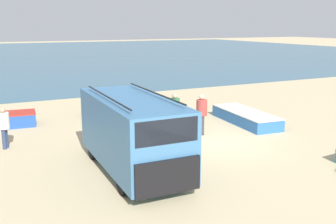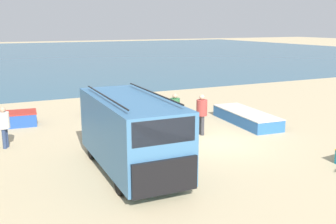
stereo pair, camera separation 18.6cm
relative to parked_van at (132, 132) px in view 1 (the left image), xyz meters
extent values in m
plane|color=tan|center=(4.06, 1.45, -1.30)|extent=(200.00, 200.00, 0.00)
cube|color=#33607A|center=(4.06, 53.45, -1.30)|extent=(120.00, 80.00, 0.01)
cube|color=teal|center=(0.00, 0.03, 0.02)|extent=(2.11, 5.30, 2.07)
cube|color=black|center=(-0.06, -2.65, -0.55)|extent=(1.84, 0.14, 0.93)
cube|color=#1E232D|center=(-0.06, -2.57, 0.64)|extent=(1.76, 0.10, 0.66)
cylinder|color=black|center=(0.83, -1.62, -0.98)|extent=(0.23, 0.65, 0.65)
cylinder|color=black|center=(-0.90, -1.58, -0.98)|extent=(0.23, 0.65, 0.65)
cylinder|color=black|center=(0.90, 1.64, -0.98)|extent=(0.23, 0.65, 0.65)
cylinder|color=black|center=(-0.83, 1.68, -0.98)|extent=(0.23, 0.65, 0.65)
cylinder|color=black|center=(0.78, 0.01, 1.18)|extent=(0.14, 4.31, 0.05)
cylinder|color=black|center=(-0.78, 0.05, 1.18)|extent=(0.14, 4.31, 0.05)
cube|color=#2D66AD|center=(7.08, 3.46, -1.04)|extent=(1.74, 4.16, 0.53)
cone|color=#2D66AD|center=(7.29, 5.92, -1.04)|extent=(0.57, 0.93, 0.50)
cube|color=silver|center=(7.08, 3.46, -0.84)|extent=(1.30, 0.31, 0.05)
cube|color=silver|center=(7.08, 3.46, -0.75)|extent=(1.75, 4.20, 0.04)
cube|color=navy|center=(2.70, 7.69, -1.01)|extent=(4.36, 2.90, 0.57)
cone|color=navy|center=(5.02, 6.73, -1.01)|extent=(1.04, 0.85, 0.54)
cube|color=silver|center=(2.70, 7.69, -0.79)|extent=(0.69, 1.30, 0.05)
cube|color=silver|center=(2.70, 7.69, -0.71)|extent=(4.40, 2.93, 0.04)
cylinder|color=navy|center=(3.54, 3.84, -0.90)|extent=(0.15, 0.15, 0.80)
cylinder|color=navy|center=(3.39, 3.78, -0.90)|extent=(0.15, 0.15, 0.80)
cylinder|color=#2D6B3D|center=(3.46, 3.81, -0.18)|extent=(0.43, 0.43, 0.63)
sphere|color=tan|center=(3.46, 3.81, 0.24)|extent=(0.22, 0.22, 0.22)
cylinder|color=#38383D|center=(4.15, 2.74, -0.88)|extent=(0.16, 0.16, 0.84)
cylinder|color=#38383D|center=(4.14, 2.57, -0.88)|extent=(0.16, 0.16, 0.84)
cylinder|color=#993833|center=(4.15, 2.66, -0.13)|extent=(0.45, 0.45, 0.66)
sphere|color=tan|center=(4.15, 2.66, 0.32)|extent=(0.23, 0.23, 0.23)
cylinder|color=navy|center=(-3.52, 4.21, -0.91)|extent=(0.15, 0.15, 0.78)
cylinder|color=navy|center=(-3.44, 4.35, -0.91)|extent=(0.15, 0.15, 0.78)
cylinder|color=silver|center=(-3.48, 4.28, -0.22)|extent=(0.42, 0.42, 0.61)
sphere|color=tan|center=(-3.48, 4.28, 0.20)|extent=(0.21, 0.21, 0.21)
camera|label=1|loc=(-4.28, -11.17, 3.30)|focal=42.00mm
camera|label=2|loc=(-4.11, -11.25, 3.30)|focal=42.00mm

